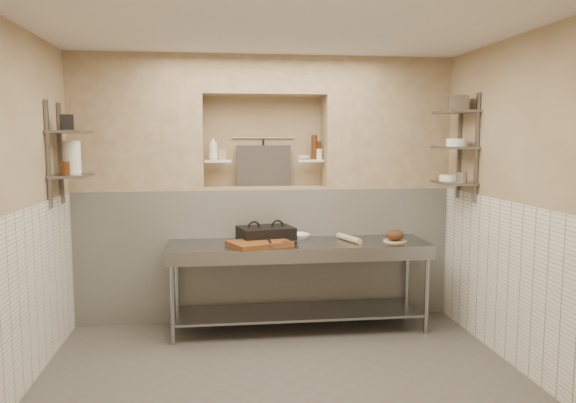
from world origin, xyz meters
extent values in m
cube|color=#524D48|center=(0.00, 0.00, -0.05)|extent=(4.00, 3.90, 0.10)
cube|color=silver|center=(0.00, 0.00, 2.85)|extent=(4.00, 3.90, 0.10)
cube|color=tan|center=(-2.05, 0.00, 1.40)|extent=(0.10, 3.90, 2.80)
cube|color=tan|center=(2.05, 0.00, 1.40)|extent=(0.10, 3.90, 2.80)
cube|color=tan|center=(0.00, 2.00, 1.40)|extent=(4.00, 0.10, 2.80)
cube|color=tan|center=(0.00, -2.00, 1.40)|extent=(4.00, 0.10, 2.80)
cube|color=white|center=(0.00, 1.75, 0.70)|extent=(4.00, 0.40, 1.40)
cube|color=tan|center=(0.00, 1.75, 1.41)|extent=(1.30, 0.40, 0.02)
cube|color=tan|center=(-1.33, 1.75, 2.10)|extent=(1.35, 0.40, 1.40)
cube|color=tan|center=(1.33, 1.75, 2.10)|extent=(1.35, 0.40, 1.40)
cube|color=tan|center=(0.00, 1.75, 2.60)|extent=(1.30, 0.40, 0.40)
cube|color=white|center=(-1.99, 0.00, 0.70)|extent=(0.02, 3.90, 1.40)
cube|color=white|center=(1.99, 0.00, 0.70)|extent=(0.02, 3.90, 1.40)
cube|color=white|center=(-0.50, 1.75, 1.70)|extent=(0.28, 0.16, 0.02)
cube|color=white|center=(0.50, 1.75, 1.70)|extent=(0.28, 0.16, 0.02)
cylinder|color=gray|center=(0.00, 1.92, 1.95)|extent=(0.70, 0.02, 0.02)
cylinder|color=black|center=(0.00, 1.90, 1.78)|extent=(0.02, 0.02, 0.30)
cube|color=#383330|center=(0.00, 1.85, 1.64)|extent=(0.60, 0.08, 0.45)
cube|color=slate|center=(-1.98, 1.25, 1.80)|extent=(0.03, 0.03, 0.95)
cube|color=slate|center=(-1.98, 0.85, 1.80)|extent=(0.03, 0.03, 0.95)
cube|color=slate|center=(-1.84, 1.05, 1.60)|extent=(0.30, 0.50, 0.02)
cube|color=slate|center=(-1.84, 1.05, 2.00)|extent=(0.30, 0.50, 0.03)
cube|color=slate|center=(1.98, 1.25, 1.85)|extent=(0.03, 0.03, 1.05)
cube|color=slate|center=(1.98, 0.85, 1.85)|extent=(0.03, 0.03, 1.05)
cube|color=slate|center=(1.84, 1.05, 1.50)|extent=(0.30, 0.50, 0.02)
cube|color=slate|center=(1.84, 1.05, 1.85)|extent=(0.30, 0.50, 0.02)
cube|color=slate|center=(1.84, 1.05, 2.20)|extent=(0.30, 0.50, 0.03)
cube|color=gray|center=(0.30, 1.20, 0.88)|extent=(2.60, 0.70, 0.04)
cube|color=gray|center=(0.30, 1.20, 0.18)|extent=(2.45, 0.60, 0.03)
cube|color=gray|center=(0.30, 0.87, 0.82)|extent=(2.60, 0.02, 0.12)
cylinder|color=gray|center=(-0.94, 0.91, 0.43)|extent=(0.04, 0.04, 0.86)
cylinder|color=gray|center=(-0.94, 1.49, 0.43)|extent=(0.04, 0.04, 0.86)
cylinder|color=gray|center=(1.54, 0.91, 0.43)|extent=(0.04, 0.04, 0.86)
cylinder|color=gray|center=(1.54, 1.49, 0.43)|extent=(0.04, 0.04, 0.86)
cube|color=black|center=(-0.03, 1.32, 0.95)|extent=(0.61, 0.50, 0.10)
cube|color=black|center=(-0.03, 1.32, 1.02)|extent=(0.61, 0.50, 0.05)
cube|color=brown|center=(-0.11, 1.05, 0.93)|extent=(0.67, 0.58, 0.05)
cube|color=gray|center=(0.22, 1.03, 0.95)|extent=(0.25, 0.15, 0.01)
cylinder|color=gray|center=(-0.02, 0.97, 0.96)|extent=(0.03, 0.25, 0.02)
imported|color=white|center=(0.31, 1.39, 0.93)|extent=(0.28, 0.28, 0.06)
cylinder|color=tan|center=(0.81, 1.20, 0.93)|extent=(0.19, 0.39, 0.06)
cylinder|color=tan|center=(1.27, 1.12, 0.91)|extent=(0.23, 0.23, 0.01)
ellipsoid|color=#4C2D19|center=(1.27, 1.12, 0.97)|extent=(0.18, 0.18, 0.11)
imported|color=white|center=(-0.55, 1.74, 1.84)|extent=(0.13, 0.13, 0.26)
cube|color=tan|center=(-0.45, 1.78, 1.77)|extent=(0.08, 0.08, 0.11)
imported|color=white|center=(0.42, 1.73, 1.73)|extent=(0.17, 0.17, 0.04)
cylinder|color=#44210F|center=(0.60, 1.78, 1.81)|extent=(0.05, 0.05, 0.20)
cylinder|color=#44210F|center=(0.55, 1.76, 1.85)|extent=(0.07, 0.07, 0.27)
cylinder|color=white|center=(0.60, 1.75, 1.77)|extent=(0.07, 0.07, 0.11)
cylinder|color=white|center=(-1.84, 1.11, 1.77)|extent=(0.15, 0.15, 0.31)
cylinder|color=#44210F|center=(-1.84, 0.85, 1.68)|extent=(0.08, 0.08, 0.13)
cube|color=black|center=(-1.84, 0.97, 2.08)|extent=(0.13, 0.13, 0.14)
cylinder|color=white|center=(1.84, 1.16, 1.54)|extent=(0.20, 0.20, 0.06)
cylinder|color=gray|center=(1.84, 0.87, 1.57)|extent=(0.11, 0.11, 0.11)
cylinder|color=white|center=(1.84, 1.00, 1.90)|extent=(0.21, 0.21, 0.08)
cube|color=gray|center=(1.84, 1.01, 2.28)|extent=(0.24, 0.27, 0.14)
camera|label=1|loc=(-0.51, -4.30, 1.94)|focal=35.00mm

